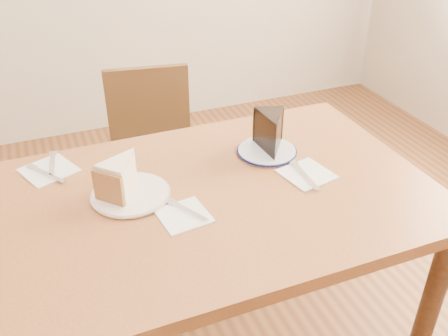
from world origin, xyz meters
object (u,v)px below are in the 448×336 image
carrot_cake (123,176)px  chocolate_cake (272,135)px  plate_navy (267,151)px  table (219,219)px  chair_far (155,161)px  plate_cream (131,194)px

carrot_cake → chocolate_cake: size_ratio=0.95×
plate_navy → chocolate_cake: (0.01, -0.01, 0.06)m
table → chair_far: chair_far is taller
plate_navy → carrot_cake: carrot_cake is taller
carrot_cake → chair_far: bearing=116.3°
plate_cream → plate_navy: same height
chair_far → plate_cream: 0.73m
table → plate_navy: bearing=32.9°
chair_far → plate_cream: chair_far is taller
plate_cream → plate_navy: bearing=9.2°
table → chocolate_cake: bearing=30.3°
plate_cream → chocolate_cake: 0.47m
table → carrot_cake: bearing=160.2°
table → plate_navy: plate_navy is taller
chair_far → table: bearing=100.1°
plate_cream → plate_navy: (0.45, 0.07, 0.00)m
chair_far → plate_navy: size_ratio=4.55×
chair_far → plate_cream: (-0.22, -0.63, 0.30)m
plate_cream → carrot_cake: 0.06m
plate_navy → carrot_cake: bearing=-173.6°
plate_cream → chair_far: bearing=70.8°
plate_cream → chocolate_cake: (0.46, 0.07, 0.06)m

